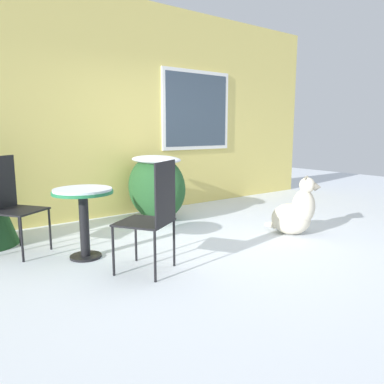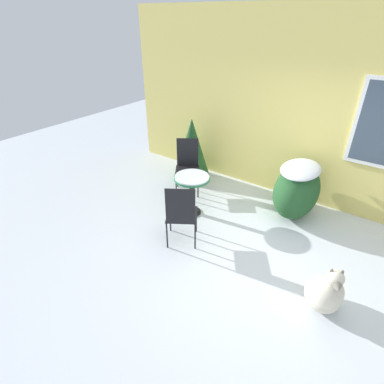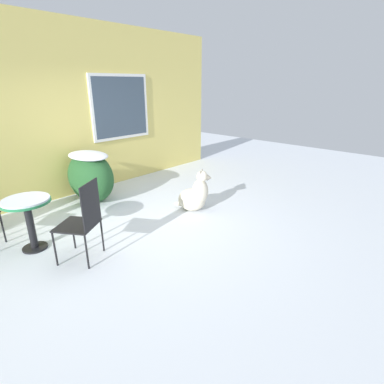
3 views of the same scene
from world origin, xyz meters
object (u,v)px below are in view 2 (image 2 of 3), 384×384
(patio_chair_far_side, at_px, (181,213))
(dog, at_px, (325,293))
(patio_table, at_px, (192,185))
(patio_chair_near_table, at_px, (187,164))

(patio_chair_far_side, height_order, dog, patio_chair_far_side)
(patio_table, distance_m, dog, 2.62)
(patio_chair_near_table, xyz_separation_m, dog, (3.05, -1.41, -0.29))
(patio_chair_near_table, distance_m, dog, 3.37)
(patio_table, bearing_deg, patio_chair_far_side, -65.01)
(patio_chair_near_table, bearing_deg, patio_table, -82.95)
(patio_chair_far_side, xyz_separation_m, dog, (2.12, 0.01, -0.29))
(patio_table, relative_size, patio_chair_near_table, 0.70)
(patio_table, relative_size, dog, 0.96)
(dog, bearing_deg, patio_table, 137.43)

